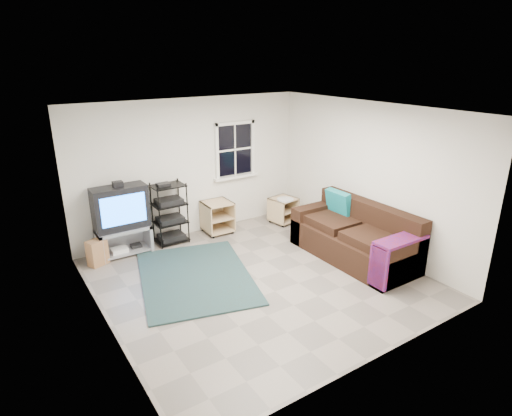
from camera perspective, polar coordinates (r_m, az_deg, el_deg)
room at (r=8.56m, az=-2.81°, el=7.31°), size 4.60×4.62×4.60m
tv_unit at (r=7.67m, az=-17.55°, el=-0.90°), size 0.91×0.45×1.33m
av_rack at (r=8.03m, az=-11.38°, el=-1.19°), size 0.58×0.42×1.16m
side_table_left at (r=8.44m, az=-5.29°, el=-1.02°), size 0.54×0.54×0.63m
side_table_right at (r=8.91m, az=3.52°, el=-0.03°), size 0.55×0.55×0.56m
sofa at (r=7.53m, az=13.12°, el=-3.91°), size 1.00×2.25×1.03m
shag_rug at (r=6.91m, az=-8.06°, el=-9.02°), size 2.19×2.63×0.03m
paper_bag at (r=7.61m, az=-20.40°, el=-5.58°), size 0.36×0.30×0.44m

